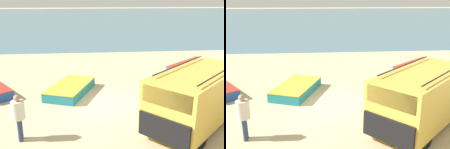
% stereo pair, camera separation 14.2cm
% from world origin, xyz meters
% --- Properties ---
extents(ground_plane, '(200.00, 200.00, 0.00)m').
position_xyz_m(ground_plane, '(0.00, 0.00, 0.00)').
color(ground_plane, tan).
extents(sea_water, '(120.00, 80.00, 0.01)m').
position_xyz_m(sea_water, '(0.00, 52.00, 0.00)').
color(sea_water, '#477084').
rests_on(sea_water, ground_plane).
extents(parked_van, '(5.08, 4.93, 2.42)m').
position_xyz_m(parked_van, '(3.59, -2.37, 1.25)').
color(parked_van, gold).
rests_on(parked_van, ground_plane).
extents(fishing_rowboat_1, '(4.45, 3.94, 0.59)m').
position_xyz_m(fishing_rowboat_1, '(6.55, 5.49, 0.30)').
color(fishing_rowboat_1, '#2D66AD').
rests_on(fishing_rowboat_1, ground_plane).
extents(fishing_rowboat_2, '(2.74, 4.10, 0.51)m').
position_xyz_m(fishing_rowboat_2, '(-1.67, 1.76, 0.26)').
color(fishing_rowboat_2, '#1E757F').
rests_on(fishing_rowboat_2, ground_plane).
extents(fisherman_0, '(0.47, 0.47, 1.78)m').
position_xyz_m(fisherman_0, '(-3.25, -2.98, 1.06)').
color(fisherman_0, navy).
rests_on(fisherman_0, ground_plane).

